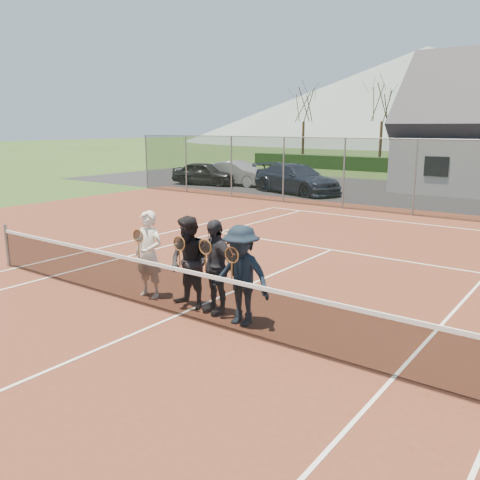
{
  "coord_description": "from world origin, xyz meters",
  "views": [
    {
      "loc": [
        6.25,
        -6.5,
        3.49
      ],
      "look_at": [
        0.36,
        1.5,
        1.25
      ],
      "focal_mm": 38.0,
      "sensor_mm": 36.0,
      "label": 1
    }
  ],
  "objects_px": {
    "car_b": "(238,173)",
    "player_c": "(215,267)",
    "car_a": "(205,173)",
    "player_a": "(149,254)",
    "player_d": "(241,276)",
    "tennis_net": "(176,289)",
    "player_b": "(189,263)",
    "car_c": "(297,179)"
  },
  "relations": [
    {
      "from": "car_c",
      "to": "player_c",
      "type": "distance_m",
      "value": 17.97
    },
    {
      "from": "car_b",
      "to": "player_b",
      "type": "height_order",
      "value": "player_b"
    },
    {
      "from": "player_c",
      "to": "tennis_net",
      "type": "bearing_deg",
      "value": -128.67
    },
    {
      "from": "tennis_net",
      "to": "player_b",
      "type": "distance_m",
      "value": 0.64
    },
    {
      "from": "car_c",
      "to": "player_a",
      "type": "distance_m",
      "value": 17.4
    },
    {
      "from": "car_a",
      "to": "player_a",
      "type": "bearing_deg",
      "value": -154.48
    },
    {
      "from": "car_c",
      "to": "player_a",
      "type": "height_order",
      "value": "player_a"
    },
    {
      "from": "player_b",
      "to": "player_d",
      "type": "height_order",
      "value": "same"
    },
    {
      "from": "car_a",
      "to": "player_c",
      "type": "relative_size",
      "value": 2.26
    },
    {
      "from": "player_d",
      "to": "car_c",
      "type": "bearing_deg",
      "value": 117.09
    },
    {
      "from": "car_a",
      "to": "player_a",
      "type": "xyz_separation_m",
      "value": [
        12.43,
        -16.51,
        0.23
      ]
    },
    {
      "from": "tennis_net",
      "to": "player_c",
      "type": "relative_size",
      "value": 6.49
    },
    {
      "from": "player_c",
      "to": "player_d",
      "type": "bearing_deg",
      "value": -13.38
    },
    {
      "from": "car_c",
      "to": "player_a",
      "type": "relative_size",
      "value": 2.93
    },
    {
      "from": "tennis_net",
      "to": "player_b",
      "type": "xyz_separation_m",
      "value": [
        -0.11,
        0.5,
        0.38
      ]
    },
    {
      "from": "car_c",
      "to": "player_a",
      "type": "bearing_deg",
      "value": -143.83
    },
    {
      "from": "player_b",
      "to": "player_d",
      "type": "relative_size",
      "value": 1.0
    },
    {
      "from": "car_a",
      "to": "car_b",
      "type": "height_order",
      "value": "car_b"
    },
    {
      "from": "player_c",
      "to": "player_d",
      "type": "relative_size",
      "value": 1.0
    },
    {
      "from": "car_c",
      "to": "tennis_net",
      "type": "xyz_separation_m",
      "value": [
        7.21,
        -16.82,
        -0.23
      ]
    },
    {
      "from": "player_c",
      "to": "player_d",
      "type": "distance_m",
      "value": 0.76
    },
    {
      "from": "car_c",
      "to": "player_b",
      "type": "xyz_separation_m",
      "value": [
        7.09,
        -16.32,
        0.16
      ]
    },
    {
      "from": "car_b",
      "to": "player_c",
      "type": "distance_m",
      "value": 21.35
    },
    {
      "from": "car_a",
      "to": "player_a",
      "type": "distance_m",
      "value": 20.66
    },
    {
      "from": "car_c",
      "to": "player_c",
      "type": "bearing_deg",
      "value": -138.72
    },
    {
      "from": "car_a",
      "to": "player_c",
      "type": "height_order",
      "value": "player_c"
    },
    {
      "from": "car_a",
      "to": "car_c",
      "type": "distance_m",
      "value": 6.44
    },
    {
      "from": "car_b",
      "to": "player_c",
      "type": "relative_size",
      "value": 2.4
    },
    {
      "from": "car_b",
      "to": "player_d",
      "type": "distance_m",
      "value": 21.92
    },
    {
      "from": "player_a",
      "to": "player_d",
      "type": "height_order",
      "value": "same"
    },
    {
      "from": "car_b",
      "to": "tennis_net",
      "type": "bearing_deg",
      "value": -144.42
    },
    {
      "from": "car_c",
      "to": "player_c",
      "type": "xyz_separation_m",
      "value": [
        7.67,
        -16.25,
        0.16
      ]
    },
    {
      "from": "tennis_net",
      "to": "player_a",
      "type": "xyz_separation_m",
      "value": [
        -1.21,
        0.49,
        0.38
      ]
    },
    {
      "from": "player_d",
      "to": "car_b",
      "type": "bearing_deg",
      "value": 126.71
    },
    {
      "from": "car_b",
      "to": "player_c",
      "type": "xyz_separation_m",
      "value": [
        12.37,
        -17.4,
        0.21
      ]
    },
    {
      "from": "tennis_net",
      "to": "player_c",
      "type": "distance_m",
      "value": 0.83
    },
    {
      "from": "tennis_net",
      "to": "player_d",
      "type": "distance_m",
      "value": 1.32
    },
    {
      "from": "player_a",
      "to": "player_d",
      "type": "distance_m",
      "value": 2.41
    },
    {
      "from": "car_a",
      "to": "player_c",
      "type": "xyz_separation_m",
      "value": [
        14.1,
        -16.42,
        0.23
      ]
    },
    {
      "from": "player_c",
      "to": "car_b",
      "type": "bearing_deg",
      "value": 125.41
    },
    {
      "from": "car_a",
      "to": "car_c",
      "type": "xyz_separation_m",
      "value": [
        6.43,
        -0.17,
        0.07
      ]
    },
    {
      "from": "car_a",
      "to": "player_d",
      "type": "bearing_deg",
      "value": -149.67
    }
  ]
}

